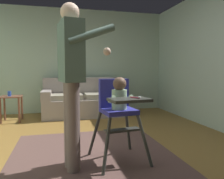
# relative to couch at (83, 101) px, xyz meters

# --- Properties ---
(ground) EXTENTS (6.05, 7.50, 0.10)m
(ground) POSITION_rel_couch_xyz_m (-0.12, -2.46, -0.38)
(ground) COLOR olive
(wall_far) EXTENTS (5.25, 0.06, 2.53)m
(wall_far) POSITION_rel_couch_xyz_m (-0.12, 0.52, 0.93)
(wall_far) COLOR #B3CBB5
(wall_far) RESTS_ON ground
(area_rug) EXTENTS (1.98, 2.22, 0.01)m
(area_rug) POSITION_rel_couch_xyz_m (-0.15, -2.50, -0.33)
(area_rug) COLOR brown
(area_rug) RESTS_ON ground
(couch) EXTENTS (1.81, 0.86, 0.86)m
(couch) POSITION_rel_couch_xyz_m (0.00, 0.00, 0.00)
(couch) COLOR gray
(couch) RESTS_ON ground
(high_chair) EXTENTS (0.67, 0.78, 0.98)m
(high_chair) POSITION_rel_couch_xyz_m (0.11, -2.66, 0.35)
(high_chair) COLOR #363733
(high_chair) RESTS_ON ground
(adult_standing) EXTENTS (0.57, 0.50, 1.72)m
(adult_standing) POSITION_rel_couch_xyz_m (-0.41, -2.74, 0.64)
(adult_standing) COLOR #6D5A57
(adult_standing) RESTS_ON ground
(side_table) EXTENTS (0.40, 0.40, 0.52)m
(side_table) POSITION_rel_couch_xyz_m (-1.49, -0.29, 0.05)
(side_table) COLOR brown
(side_table) RESTS_ON ground
(sippy_cup) EXTENTS (0.07, 0.07, 0.10)m
(sippy_cup) POSITION_rel_couch_xyz_m (-1.52, -0.29, 0.24)
(sippy_cup) COLOR #284CB7
(sippy_cup) RESTS_ON side_table
(wall_clock) EXTENTS (0.31, 0.04, 0.31)m
(wall_clock) POSITION_rel_couch_xyz_m (-0.09, 0.48, 1.70)
(wall_clock) COLOR white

